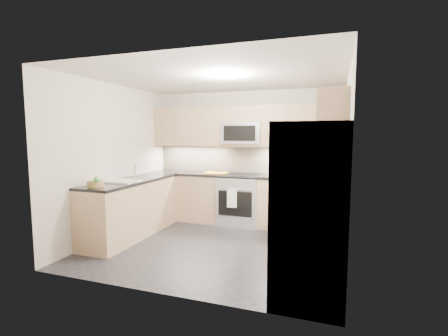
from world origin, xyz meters
TOP-DOWN VIEW (x-y plane):
  - floor at (0.00, 0.00)m, footprint 3.60×3.20m
  - ceiling at (0.00, 0.00)m, footprint 3.60×3.20m
  - wall_back at (0.00, 1.60)m, footprint 3.60×0.02m
  - wall_front at (0.00, -1.60)m, footprint 3.60×0.02m
  - wall_left at (-1.80, 0.00)m, footprint 0.02×3.20m
  - wall_right at (1.80, 0.00)m, footprint 0.02×3.20m
  - base_cab_back_left at (-1.09, 1.30)m, footprint 1.42×0.60m
  - base_cab_back_right at (1.09, 1.30)m, footprint 1.42×0.60m
  - base_cab_right at (1.50, 0.15)m, footprint 0.60×1.70m
  - base_cab_peninsula at (-1.50, 0.00)m, footprint 0.60×2.00m
  - countertop_back_left at (-1.09, 1.30)m, footprint 1.42×0.63m
  - countertop_back_right at (1.09, 1.30)m, footprint 1.42×0.63m
  - countertop_right at (1.50, 0.15)m, footprint 0.63×1.70m
  - countertop_peninsula at (-1.50, 0.00)m, footprint 0.63×2.00m
  - upper_cab_back at (0.00, 1.43)m, footprint 3.60×0.35m
  - upper_cab_right at (1.62, 0.28)m, footprint 0.35×1.95m
  - backsplash_back at (0.00, 1.60)m, footprint 3.60×0.01m
  - backsplash_right at (1.80, 0.45)m, footprint 0.01×2.30m
  - gas_range at (0.00, 1.28)m, footprint 0.76×0.65m
  - range_cooktop at (0.00, 1.28)m, footprint 0.76×0.65m
  - oven_door_glass at (0.00, 0.95)m, footprint 0.62×0.02m
  - oven_handle at (0.00, 0.93)m, footprint 0.60×0.02m
  - microwave at (0.00, 1.40)m, footprint 0.76×0.40m
  - microwave_door at (0.00, 1.20)m, footprint 0.60×0.01m
  - refrigerator at (1.45, -1.15)m, footprint 0.70×0.90m
  - fridge_handle_left at (1.08, -1.33)m, footprint 0.02×0.02m
  - fridge_handle_right at (1.08, -0.97)m, footprint 0.02×0.02m
  - sink_basin at (-1.50, -0.25)m, footprint 0.52×0.38m
  - faucet at (-1.24, -0.25)m, footprint 0.03×0.03m
  - utensil_bowl at (1.64, 1.28)m, footprint 0.32×0.32m
  - cutting_board at (-0.48, 1.29)m, footprint 0.45×0.32m
  - fruit_basket at (-1.56, -0.75)m, footprint 0.28×0.28m
  - fruit_apple at (-1.52, -0.78)m, footprint 0.07×0.07m
  - fruit_pear at (-1.47, -0.84)m, footprint 0.08×0.08m
  - dish_towel_check at (-0.04, 0.91)m, footprint 0.17×0.03m

SIDE VIEW (x-z plane):
  - floor at x=0.00m, z-range 0.00..0.00m
  - base_cab_back_left at x=-1.09m, z-range 0.00..0.90m
  - base_cab_back_right at x=1.09m, z-range 0.00..0.90m
  - base_cab_right at x=1.50m, z-range 0.00..0.90m
  - base_cab_peninsula at x=-1.50m, z-range 0.00..0.90m
  - oven_door_glass at x=0.00m, z-range 0.22..0.68m
  - gas_range at x=0.00m, z-range 0.00..0.91m
  - dish_towel_check at x=-0.04m, z-range 0.39..0.71m
  - oven_handle at x=0.00m, z-range 0.71..0.73m
  - sink_basin at x=-1.50m, z-range 0.80..0.96m
  - refrigerator at x=1.45m, z-range 0.00..1.80m
  - range_cooktop at x=0.00m, z-range 0.90..0.93m
  - countertop_back_left at x=-1.09m, z-range 0.90..0.94m
  - countertop_back_right at x=1.09m, z-range 0.90..0.94m
  - countertop_right at x=1.50m, z-range 0.90..0.94m
  - countertop_peninsula at x=-1.50m, z-range 0.90..0.94m
  - cutting_board at x=-0.48m, z-range 0.94..0.95m
  - fridge_handle_left at x=1.08m, z-range 0.35..1.55m
  - fridge_handle_right at x=1.08m, z-range 0.35..1.55m
  - fruit_basket at x=-1.56m, z-range 0.94..1.02m
  - utensil_bowl at x=1.64m, z-range 0.94..1.10m
  - fruit_apple at x=-1.52m, z-range 1.02..1.09m
  - fruit_pear at x=-1.47m, z-range 1.02..1.09m
  - faucet at x=-1.24m, z-range 0.94..1.22m
  - backsplash_back at x=0.00m, z-range 0.94..1.45m
  - backsplash_right at x=1.80m, z-range 0.94..1.45m
  - wall_back at x=0.00m, z-range 0.00..2.50m
  - wall_front at x=0.00m, z-range 0.00..2.50m
  - wall_left at x=-1.80m, z-range 0.00..2.50m
  - wall_right at x=1.80m, z-range 0.00..2.50m
  - microwave at x=0.00m, z-range 1.50..1.90m
  - microwave_door at x=0.00m, z-range 1.56..1.84m
  - upper_cab_back at x=0.00m, z-range 1.45..2.20m
  - upper_cab_right at x=1.62m, z-range 1.45..2.20m
  - ceiling at x=0.00m, z-range 2.49..2.51m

